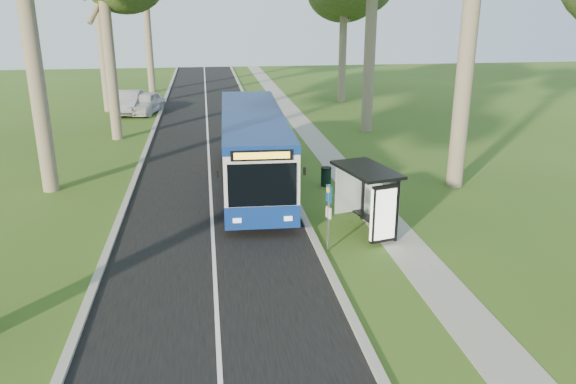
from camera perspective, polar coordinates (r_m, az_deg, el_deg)
name	(u,v)px	position (r m, az deg, el deg)	size (l,w,h in m)	color
ground	(318,250)	(19.03, 3.10, -5.86)	(120.00, 120.00, 0.00)	#33561B
road	(210,171)	(28.09, -7.98, 2.11)	(7.00, 100.00, 0.02)	black
kerb_east	(279,167)	(28.30, -0.88, 2.52)	(0.25, 100.00, 0.12)	#9E9B93
kerb_west	(137,173)	(28.29, -15.09, 1.87)	(0.25, 100.00, 0.12)	#9E9B93
centre_line	(210,171)	(28.09, -7.98, 2.14)	(0.12, 100.00, 0.01)	white
footpath	(337,166)	(28.84, 5.05, 2.65)	(1.50, 100.00, 0.02)	gray
bus	(253,148)	(25.28, -3.58, 4.48)	(3.10, 12.75, 3.36)	silver
bus_stop_sign	(329,209)	(18.44, 4.15, -1.78)	(0.15, 0.32, 2.32)	gray
bus_shelter	(373,191)	(19.73, 8.61, 0.11)	(2.13, 3.08, 2.40)	black
litter_bin	(326,177)	(25.52, 3.89, 1.58)	(0.49, 0.49, 0.87)	black
car_white	(145,103)	(44.25, -14.32, 8.75)	(1.89, 4.69, 1.60)	silver
car_silver	(128,102)	(44.68, -15.94, 8.75)	(1.78, 5.09, 1.68)	#9B9EA3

